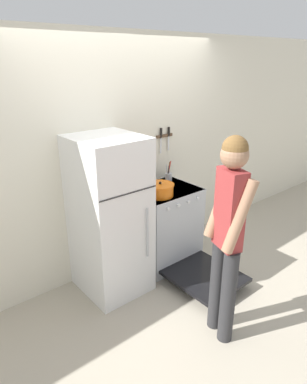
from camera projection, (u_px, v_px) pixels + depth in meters
ground_plane at (129, 257)px, 4.20m from camera, size 14.00×14.00×0.00m
wall_back at (124, 156)px, 3.75m from camera, size 10.00×0.06×2.55m
refrigerator at (110, 217)px, 3.39m from camera, size 0.62×0.71×1.62m
stove_range at (166, 227)px, 3.96m from camera, size 0.73×1.34×0.91m
dutch_oven_pot at (160, 190)px, 3.62m from camera, size 0.34×0.30×0.16m
tea_kettle at (147, 183)px, 3.79m from camera, size 0.25×0.20×0.25m
utensil_jar at (168, 177)px, 4.00m from camera, size 0.08×0.08×0.27m
person at (228, 231)px, 2.69m from camera, size 0.36×0.42×1.77m
wall_knife_strip at (165, 136)px, 3.99m from camera, size 0.24×0.03×0.30m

